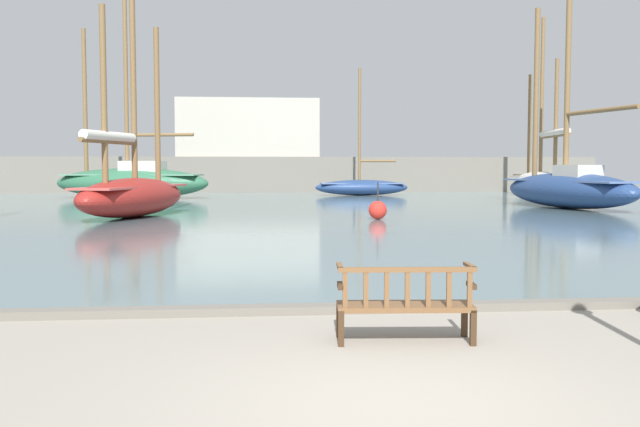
% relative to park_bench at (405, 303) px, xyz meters
% --- Properties ---
extents(ground_plane, '(160.00, 160.00, 0.00)m').
position_rel_park_bench_xyz_m(ground_plane, '(-0.54, -2.10, -0.47)').
color(ground_plane, gray).
extents(harbor_water, '(100.00, 80.00, 0.08)m').
position_rel_park_bench_xyz_m(harbor_water, '(-0.54, 41.90, -0.43)').
color(harbor_water, slate).
rests_on(harbor_water, ground).
extents(quay_edge_kerb, '(40.00, 0.30, 0.12)m').
position_rel_park_bench_xyz_m(quay_edge_kerb, '(-0.54, 1.75, -0.41)').
color(quay_edge_kerb, slate).
rests_on(quay_edge_kerb, ground).
extents(park_bench, '(1.63, 0.63, 0.92)m').
position_rel_park_bench_xyz_m(park_bench, '(0.00, 0.00, 0.00)').
color(park_bench, '#3D2A19').
rests_on(park_bench, ground).
extents(sailboat_centre_channel, '(6.37, 2.08, 8.58)m').
position_rel_park_bench_xyz_m(sailboat_centre_channel, '(5.56, 39.78, 0.24)').
color(sailboat_centre_channel, navy).
rests_on(sailboat_centre_channel, harbor_water).
extents(sailboat_outer_starboard, '(4.49, 8.01, 9.19)m').
position_rel_park_bench_xyz_m(sailboat_outer_starboard, '(-6.50, 20.30, 0.58)').
color(sailboat_outer_starboard, maroon).
rests_on(sailboat_outer_starboard, harbor_water).
extents(sailboat_outer_port, '(4.32, 9.65, 12.41)m').
position_rel_park_bench_xyz_m(sailboat_outer_port, '(13.06, 24.25, 0.67)').
color(sailboat_outer_port, navy).
rests_on(sailboat_outer_port, harbor_water).
extents(sailboat_distant_harbor, '(10.19, 4.97, 13.55)m').
position_rel_park_bench_xyz_m(sailboat_distant_harbor, '(-9.25, 36.67, 0.78)').
color(sailboat_distant_harbor, '#2D6647').
rests_on(sailboat_distant_harbor, harbor_water).
extents(sailboat_nearest_port, '(3.53, 12.40, 11.56)m').
position_rel_park_bench_xyz_m(sailboat_nearest_port, '(16.88, 36.58, 0.66)').
color(sailboat_nearest_port, silver).
rests_on(sailboat_nearest_port, harbor_water).
extents(channel_buoy, '(0.69, 0.69, 1.39)m').
position_rel_park_bench_xyz_m(channel_buoy, '(2.86, 18.14, -0.04)').
color(channel_buoy, red).
rests_on(channel_buoy, harbor_water).
extents(far_breakwater, '(50.84, 2.40, 7.34)m').
position_rel_park_bench_xyz_m(far_breakwater, '(-1.14, 46.56, 1.73)').
color(far_breakwater, slate).
rests_on(far_breakwater, ground).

